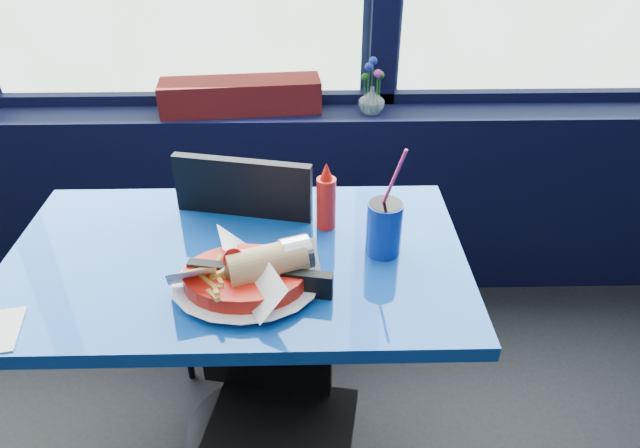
# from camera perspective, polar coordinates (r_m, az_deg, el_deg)

# --- Properties ---
(window_sill) EXTENTS (5.00, 0.26, 0.80)m
(window_sill) POSITION_cam_1_polar(r_m,az_deg,el_deg) (2.47, -12.65, 2.45)
(window_sill) COLOR black
(window_sill) RESTS_ON ground
(near_table) EXTENTS (1.20, 0.70, 0.75)m
(near_table) POSITION_cam_1_polar(r_m,az_deg,el_deg) (1.63, -7.88, -8.18)
(near_table) COLOR black
(near_table) RESTS_ON ground
(chair_near_front) EXTENTS (0.43, 0.43, 0.82)m
(chair_near_front) POSITION_cam_1_polar(r_m,az_deg,el_deg) (1.52, -4.83, -17.19)
(chair_near_front) COLOR black
(chair_near_front) RESTS_ON ground
(chair_near_back) EXTENTS (0.50, 0.50, 0.92)m
(chair_near_back) POSITION_cam_1_polar(r_m,az_deg,el_deg) (1.89, -7.48, -2.69)
(chair_near_back) COLOR black
(chair_near_back) RESTS_ON ground
(planter_box) EXTENTS (0.61, 0.20, 0.12)m
(planter_box) POSITION_cam_1_polar(r_m,az_deg,el_deg) (2.22, -7.92, 12.61)
(planter_box) COLOR maroon
(planter_box) RESTS_ON window_sill
(flower_vase) EXTENTS (0.13, 0.13, 0.21)m
(flower_vase) POSITION_cam_1_polar(r_m,az_deg,el_deg) (2.18, 5.20, 12.54)
(flower_vase) COLOR silver
(flower_vase) RESTS_ON window_sill
(food_basket) EXTENTS (0.33, 0.32, 0.11)m
(food_basket) POSITION_cam_1_polar(r_m,az_deg,el_deg) (1.37, -7.20, -5.13)
(food_basket) COLOR red
(food_basket) RESTS_ON near_table
(ketchup_bottle) EXTENTS (0.05, 0.05, 0.20)m
(ketchup_bottle) POSITION_cam_1_polar(r_m,az_deg,el_deg) (1.56, 0.62, 2.47)
(ketchup_bottle) COLOR red
(ketchup_bottle) RESTS_ON near_table
(soda_cup) EXTENTS (0.09, 0.09, 0.31)m
(soda_cup) POSITION_cam_1_polar(r_m,az_deg,el_deg) (1.47, 6.43, -0.28)
(soda_cup) COLOR #0D2F98
(soda_cup) RESTS_ON near_table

